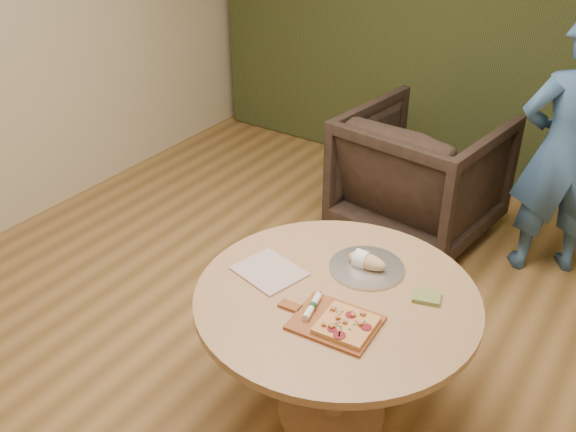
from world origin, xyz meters
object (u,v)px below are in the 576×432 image
(pizza_paddle, at_px, (333,322))
(flatbread_pizza, at_px, (346,325))
(cutlery_roll, at_px, (312,306))
(serving_tray, at_px, (367,267))
(person_standing, at_px, (565,151))
(pedestal_table, at_px, (336,319))
(bread_roll, at_px, (365,261))
(armchair, at_px, (422,168))

(pizza_paddle, relative_size, flatbread_pizza, 1.95)
(cutlery_roll, bearing_deg, serving_tray, 71.62)
(flatbread_pizza, bearing_deg, cutlery_roll, 172.70)
(person_standing, bearing_deg, pedestal_table, 41.94)
(bread_roll, relative_size, person_standing, 0.11)
(cutlery_roll, distance_m, bread_roll, 0.42)
(pedestal_table, xyz_separation_m, pizza_paddle, (0.09, -0.18, 0.15))
(pizza_paddle, relative_size, person_standing, 0.27)
(pedestal_table, xyz_separation_m, cutlery_roll, (-0.03, -0.17, 0.17))
(pedestal_table, relative_size, cutlery_roll, 6.49)
(armchair, bearing_deg, pizza_paddle, 109.76)
(serving_tray, bearing_deg, bread_roll, 180.00)
(cutlery_roll, xyz_separation_m, armchair, (-0.35, 2.03, -0.27))
(bread_roll, bearing_deg, pedestal_table, -92.31)
(bread_roll, height_order, person_standing, person_standing)
(armchair, relative_size, person_standing, 0.60)
(pizza_paddle, height_order, person_standing, person_standing)
(person_standing, bearing_deg, armchair, -29.84)
(serving_tray, bearing_deg, armchair, 103.67)
(pedestal_table, distance_m, armchair, 1.91)
(pedestal_table, relative_size, flatbread_pizza, 5.52)
(bread_roll, bearing_deg, pizza_paddle, -79.89)
(flatbread_pizza, bearing_deg, bread_roll, 107.95)
(person_standing, bearing_deg, flatbread_pizza, 47.19)
(bread_roll, bearing_deg, person_standing, 73.24)
(cutlery_roll, distance_m, armchair, 2.08)
(flatbread_pizza, height_order, bread_roll, bread_roll)
(bread_roll, bearing_deg, serving_tray, -0.00)
(pedestal_table, height_order, pizza_paddle, pizza_paddle)
(serving_tray, bearing_deg, cutlery_roll, -96.26)
(armchair, bearing_deg, pedestal_table, 108.42)
(cutlery_roll, xyz_separation_m, person_standing, (0.54, 2.08, 0.07))
(cutlery_roll, relative_size, bread_roll, 1.03)
(pedestal_table, distance_m, serving_tray, 0.29)
(pizza_paddle, relative_size, bread_roll, 2.35)
(armchair, height_order, person_standing, person_standing)
(serving_tray, height_order, person_standing, person_standing)
(flatbread_pizza, relative_size, serving_tray, 0.65)
(pedestal_table, height_order, bread_roll, bread_roll)
(pizza_paddle, xyz_separation_m, bread_roll, (-0.08, 0.43, 0.04))
(armchair, bearing_deg, flatbread_pizza, 111.43)
(flatbread_pizza, relative_size, bread_roll, 1.21)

